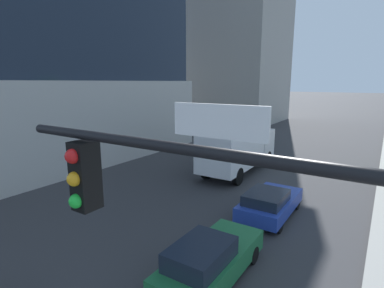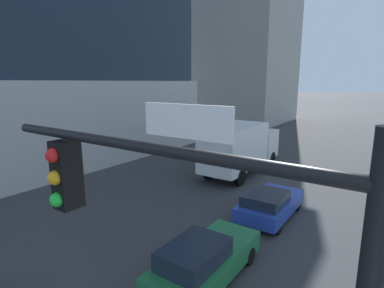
# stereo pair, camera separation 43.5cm
# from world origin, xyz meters

# --- Properties ---
(construction_building) EXTENTS (20.79, 16.61, 41.65)m
(construction_building) POSITION_xyz_m (-15.11, 45.58, 17.74)
(construction_building) COLOR #9E9B93
(construction_building) RESTS_ON ground
(traffic_light_pole) EXTENTS (5.21, 0.48, 5.76)m
(traffic_light_pole) POSITION_xyz_m (5.11, 3.70, 4.10)
(traffic_light_pole) COLOR black
(traffic_light_pole) RESTS_ON sidewalk
(car_blue) EXTENTS (1.91, 4.13, 1.34)m
(car_blue) POSITION_xyz_m (2.49, 13.86, 0.68)
(car_blue) COLOR #233D9E
(car_blue) RESTS_ON ground
(car_green) EXTENTS (1.72, 4.46, 1.52)m
(car_green) POSITION_xyz_m (2.49, 8.28, 0.74)
(car_green) COLOR #1E6638
(car_green) RESTS_ON ground
(box_truck) EXTENTS (2.48, 7.62, 3.41)m
(box_truck) POSITION_xyz_m (-1.67, 19.34, 1.90)
(box_truck) COLOR silver
(box_truck) RESTS_ON ground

